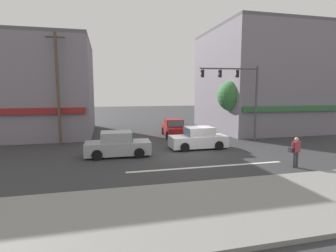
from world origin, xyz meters
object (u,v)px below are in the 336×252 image
sedan_parked_curbside (118,145)px  pedestrian_foreground_with_bag (296,150)px  sedan_crossing_center (174,128)px  utility_pole_far_right (249,93)px  utility_pole_near_left (58,87)px  street_tree (233,96)px  traffic_light_mast (241,89)px  sedan_waiting_far (198,139)px

sedan_parked_curbside → pedestrian_foreground_with_bag: size_ratio=2.48×
sedan_crossing_center → pedestrian_foreground_with_bag: pedestrian_foreground_with_bag is taller
utility_pole_far_right → utility_pole_near_left: bearing=-176.7°
sedan_parked_curbside → sedan_crossing_center: same height
pedestrian_foreground_with_bag → utility_pole_far_right: bearing=72.4°
street_tree → sedan_crossing_center: (-5.26, 1.26, -2.97)m
utility_pole_far_right → pedestrian_foreground_with_bag: bearing=-107.6°
traffic_light_mast → sedan_crossing_center: (-4.68, 3.85, -3.59)m
sedan_waiting_far → sedan_crossing_center: (-0.33, 5.71, 0.00)m
traffic_light_mast → utility_pole_far_right: bearing=50.9°
street_tree → pedestrian_foreground_with_bag: street_tree is taller
traffic_light_mast → sedan_parked_curbside: 11.14m
utility_pole_far_right → sedan_waiting_far: 9.06m
utility_pole_near_left → sedan_waiting_far: utility_pole_near_left is taller
sedan_parked_curbside → pedestrian_foreground_with_bag: (9.24, -4.90, 0.24)m
utility_pole_near_left → sedan_crossing_center: bearing=10.3°
sedan_parked_curbside → pedestrian_foreground_with_bag: bearing=-27.9°
traffic_light_mast → sedan_parked_curbside: size_ratio=1.50×
sedan_crossing_center → traffic_light_mast: bearing=-39.4°
sedan_crossing_center → utility_pole_near_left: bearing=-169.7°
utility_pole_near_left → traffic_light_mast: 14.51m
utility_pole_far_right → sedan_parked_curbside: 14.35m
traffic_light_mast → sedan_parked_curbside: traffic_light_mast is taller
utility_pole_near_left → sedan_waiting_far: (10.00, -3.95, -3.72)m
street_tree → sedan_parked_curbside: 12.39m
street_tree → utility_pole_near_left: (-14.93, -0.50, 0.75)m
street_tree → sedan_waiting_far: (-4.93, -4.45, -2.97)m
sedan_waiting_far → pedestrian_foreground_with_bag: 6.79m
street_tree → traffic_light_mast: traffic_light_mast is taller
utility_pole_far_right → traffic_light_mast: (-2.49, -3.07, 0.28)m
utility_pole_near_left → sedan_crossing_center: size_ratio=2.04×
utility_pole_near_left → traffic_light_mast: size_ratio=1.38×
street_tree → sedan_waiting_far: size_ratio=1.25×
utility_pole_far_right → sedan_crossing_center: 7.94m
sedan_waiting_far → sedan_parked_curbside: bearing=-170.7°
traffic_light_mast → sedan_waiting_far: (-4.35, -1.86, -3.59)m
street_tree → traffic_light_mast: size_ratio=0.83×
utility_pole_far_right → sedan_crossing_center: bearing=173.8°
street_tree → pedestrian_foreground_with_bag: (-1.50, -10.31, -2.73)m
street_tree → traffic_light_mast: (-0.57, -2.59, 0.62)m
utility_pole_far_right → pedestrian_foreground_with_bag: utility_pole_far_right is taller
sedan_waiting_far → sedan_crossing_center: same height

